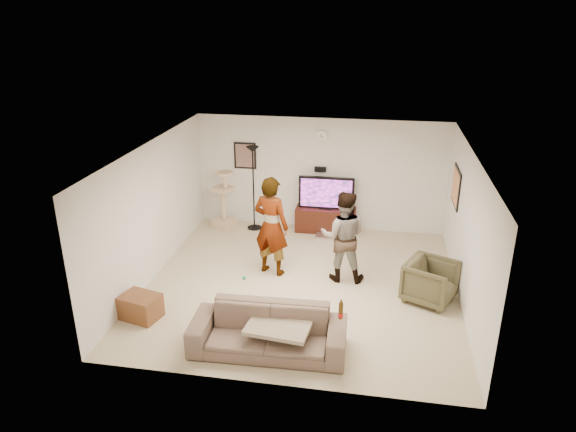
% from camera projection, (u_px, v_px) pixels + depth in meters
% --- Properties ---
extents(floor, '(5.50, 5.50, 0.02)m').
position_uv_depth(floor, '(302.00, 285.00, 9.54)').
color(floor, tan).
rests_on(floor, ground).
extents(ceiling, '(5.50, 5.50, 0.02)m').
position_uv_depth(ceiling, '(303.00, 150.00, 8.61)').
color(ceiling, white).
rests_on(ceiling, wall_back).
extents(wall_back, '(5.50, 0.04, 2.50)m').
position_uv_depth(wall_back, '(320.00, 174.00, 11.59)').
color(wall_back, white).
rests_on(wall_back, floor).
extents(wall_front, '(5.50, 0.04, 2.50)m').
position_uv_depth(wall_front, '(270.00, 303.00, 6.56)').
color(wall_front, white).
rests_on(wall_front, floor).
extents(wall_left, '(0.04, 5.50, 2.50)m').
position_uv_depth(wall_left, '(152.00, 211.00, 9.51)').
color(wall_left, white).
rests_on(wall_left, floor).
extents(wall_right, '(0.04, 5.50, 2.50)m').
position_uv_depth(wall_right, '(467.00, 232.00, 8.64)').
color(wall_right, white).
rests_on(wall_right, floor).
extents(wall_clock, '(0.26, 0.04, 0.26)m').
position_uv_depth(wall_clock, '(321.00, 137.00, 11.25)').
color(wall_clock, white).
rests_on(wall_clock, wall_back).
extents(wall_speaker, '(0.25, 0.10, 0.10)m').
position_uv_depth(wall_speaker, '(320.00, 169.00, 11.49)').
color(wall_speaker, black).
rests_on(wall_speaker, wall_back).
extents(picture_back, '(0.42, 0.03, 0.52)m').
position_uv_depth(picture_back, '(245.00, 156.00, 11.71)').
color(picture_back, brown).
rests_on(picture_back, wall_back).
extents(picture_right, '(0.03, 0.78, 0.62)m').
position_uv_depth(picture_right, '(456.00, 187.00, 10.01)').
color(picture_right, '#D18651').
rests_on(picture_right, wall_right).
extents(tv_stand, '(1.32, 0.45, 0.55)m').
position_uv_depth(tv_stand, '(326.00, 220.00, 11.70)').
color(tv_stand, black).
rests_on(tv_stand, floor).
extents(console_box, '(0.40, 0.30, 0.07)m').
position_uv_depth(console_box, '(325.00, 237.00, 11.42)').
color(console_box, silver).
rests_on(console_box, floor).
extents(tv, '(1.21, 0.08, 0.72)m').
position_uv_depth(tv, '(326.00, 193.00, 11.47)').
color(tv, black).
rests_on(tv, tv_stand).
extents(tv_screen, '(1.11, 0.01, 0.63)m').
position_uv_depth(tv_screen, '(326.00, 193.00, 11.42)').
color(tv_screen, '#EF3AC2').
rests_on(tv_screen, tv).
extents(floor_lamp, '(0.32, 0.32, 1.90)m').
position_uv_depth(floor_lamp, '(253.00, 189.00, 11.61)').
color(floor_lamp, black).
rests_on(floor_lamp, floor).
extents(cat_tree, '(0.57, 0.57, 1.35)m').
position_uv_depth(cat_tree, '(223.00, 199.00, 11.76)').
color(cat_tree, '#CAAD8A').
rests_on(cat_tree, floor).
extents(person_left, '(0.80, 0.65, 1.90)m').
position_uv_depth(person_left, '(271.00, 226.00, 9.64)').
color(person_left, '#B2B2B2').
rests_on(person_left, floor).
extents(person_right, '(0.85, 0.67, 1.70)m').
position_uv_depth(person_right, '(343.00, 236.00, 9.44)').
color(person_right, '#446B8D').
rests_on(person_right, floor).
extents(sofa, '(2.28, 0.96, 0.66)m').
position_uv_depth(sofa, '(268.00, 331.00, 7.60)').
color(sofa, brown).
rests_on(sofa, floor).
extents(throw_blanket, '(0.97, 0.80, 0.06)m').
position_uv_depth(throw_blanket, '(279.00, 325.00, 7.53)').
color(throw_blanket, tan).
rests_on(throw_blanket, sofa).
extents(beer_bottle, '(0.06, 0.06, 0.25)m').
position_uv_depth(beer_bottle, '(341.00, 311.00, 7.27)').
color(beer_bottle, '#442A0A').
rests_on(beer_bottle, sofa).
extents(armchair, '(1.05, 1.04, 0.73)m').
position_uv_depth(armchair, '(430.00, 281.00, 8.89)').
color(armchair, '#443F28').
rests_on(armchair, floor).
extents(side_table, '(0.69, 0.59, 0.40)m').
position_uv_depth(side_table, '(141.00, 307.00, 8.46)').
color(side_table, brown).
rests_on(side_table, floor).
extents(toy_ball, '(0.07, 0.07, 0.07)m').
position_uv_depth(toy_ball, '(244.00, 278.00, 9.70)').
color(toy_ball, '#15876F').
rests_on(toy_ball, floor).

